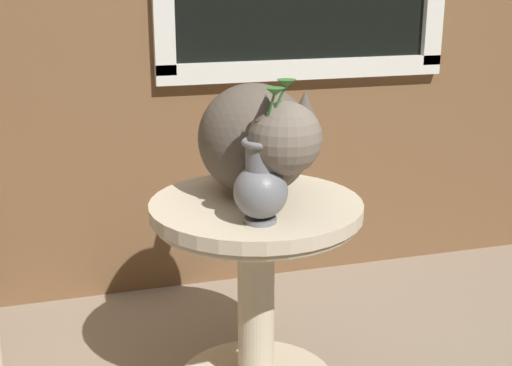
# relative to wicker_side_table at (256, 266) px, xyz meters

# --- Properties ---
(wicker_side_table) EXTENTS (0.55, 0.55, 0.56)m
(wicker_side_table) POSITION_rel_wicker_side_table_xyz_m (0.00, 0.00, 0.00)
(wicker_side_table) COLOR beige
(wicker_side_table) RESTS_ON ground_plane
(cat) EXTENTS (0.31, 0.68, 0.31)m
(cat) POSITION_rel_wicker_side_table_xyz_m (0.02, 0.05, 0.33)
(cat) COLOR brown
(cat) RESTS_ON wicker_side_table
(pewter_vase_with_ivy) EXTENTS (0.14, 0.13, 0.34)m
(pewter_vase_with_ivy) POSITION_rel_wicker_side_table_xyz_m (-0.03, -0.15, 0.28)
(pewter_vase_with_ivy) COLOR slate
(pewter_vase_with_ivy) RESTS_ON wicker_side_table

